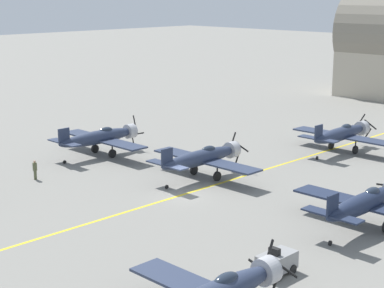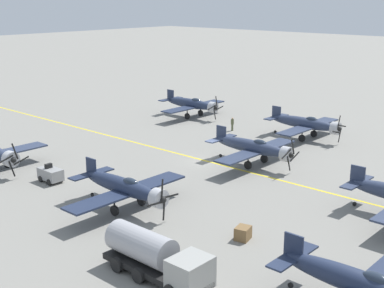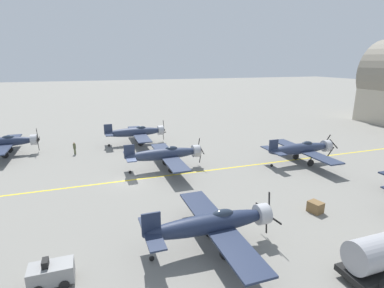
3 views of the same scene
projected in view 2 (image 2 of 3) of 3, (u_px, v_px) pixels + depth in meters
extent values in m
plane|color=gray|center=(206.00, 161.00, 58.98)|extent=(400.00, 400.00, 0.00)
cube|color=yellow|center=(206.00, 161.00, 58.98)|extent=(0.30, 160.00, 0.01)
ellipsoid|color=#202B44|center=(356.00, 281.00, 30.06)|extent=(1.50, 9.50, 1.42)
ellipsoid|color=#232D3D|center=(376.00, 279.00, 29.18)|extent=(0.80, 1.70, 0.76)
cube|color=#202B44|center=(293.00, 256.00, 32.66)|extent=(4.40, 1.10, 0.12)
cube|color=#202B44|center=(294.00, 246.00, 32.48)|extent=(0.14, 1.30, 1.60)
cylinder|color=black|center=(291.00, 285.00, 33.23)|extent=(0.12, 0.36, 0.36)
cube|color=#2B354F|center=(357.00, 182.00, 45.72)|extent=(4.40, 1.10, 0.12)
cube|color=#2B354F|center=(358.00, 175.00, 45.54)|extent=(0.14, 1.30, 1.60)
cylinder|color=black|center=(355.00, 204.00, 46.29)|extent=(0.12, 0.36, 0.36)
ellipsoid|color=#2B354F|center=(303.00, 123.00, 67.84)|extent=(1.50, 9.50, 1.42)
cylinder|color=#B7B7BC|center=(336.00, 128.00, 64.98)|extent=(1.58, 0.90, 1.58)
ellipsoid|color=#232D3D|center=(312.00, 120.00, 66.96)|extent=(0.80, 1.70, 0.76)
cube|color=#2B354F|center=(309.00, 126.00, 67.44)|extent=(12.00, 2.10, 0.16)
cube|color=#2B354F|center=(276.00, 117.00, 70.43)|extent=(4.40, 1.10, 0.12)
cube|color=#2B354F|center=(276.00, 112.00, 70.26)|extent=(0.14, 1.30, 1.60)
sphere|color=black|center=(339.00, 129.00, 64.66)|extent=(0.56, 0.56, 0.56)
cube|color=black|center=(340.00, 135.00, 65.05)|extent=(0.59, 0.06, 1.73)
cube|color=black|center=(336.00, 132.00, 64.11)|extent=(1.73, 0.06, 0.59)
cube|color=black|center=(339.00, 123.00, 64.27)|extent=(0.59, 0.06, 1.73)
cube|color=black|center=(343.00, 126.00, 65.20)|extent=(1.73, 0.06, 0.59)
cylinder|color=black|center=(314.00, 129.00, 68.69)|extent=(0.14, 0.14, 1.26)
cylinder|color=black|center=(314.00, 134.00, 68.86)|extent=(0.22, 0.90, 0.90)
cylinder|color=black|center=(302.00, 133.00, 66.54)|extent=(0.14, 0.14, 1.26)
cylinder|color=black|center=(302.00, 138.00, 66.70)|extent=(0.22, 0.90, 0.90)
cylinder|color=black|center=(275.00, 132.00, 71.01)|extent=(0.12, 0.36, 0.36)
ellipsoid|color=#2B364F|center=(251.00, 146.00, 57.18)|extent=(1.50, 9.50, 1.42)
cylinder|color=#B7B7BC|center=(287.00, 154.00, 54.32)|extent=(1.58, 0.90, 1.58)
ellipsoid|color=#232D3D|center=(260.00, 143.00, 56.30)|extent=(0.80, 1.70, 0.76)
cube|color=#2B364F|center=(257.00, 151.00, 56.78)|extent=(12.00, 2.10, 0.16)
cube|color=#2B364F|center=(221.00, 138.00, 59.77)|extent=(4.40, 1.10, 0.12)
cube|color=#2B364F|center=(221.00, 133.00, 59.60)|extent=(0.14, 1.30, 1.60)
sphere|color=black|center=(291.00, 155.00, 54.00)|extent=(0.56, 0.56, 0.56)
cube|color=black|center=(293.00, 147.00, 54.00)|extent=(0.75, 0.06, 1.69)
cube|color=black|center=(295.00, 156.00, 54.67)|extent=(1.69, 0.06, 0.75)
cube|color=black|center=(289.00, 164.00, 53.99)|extent=(0.75, 0.06, 1.69)
cube|color=black|center=(287.00, 154.00, 53.33)|extent=(1.69, 0.06, 0.75)
cylinder|color=black|center=(264.00, 153.00, 58.03)|extent=(0.14, 0.14, 1.26)
cylinder|color=black|center=(264.00, 159.00, 58.20)|extent=(0.22, 0.90, 0.90)
cylinder|color=black|center=(248.00, 159.00, 55.88)|extent=(0.14, 0.14, 1.26)
cylinder|color=black|center=(248.00, 165.00, 56.04)|extent=(0.22, 0.90, 0.90)
cylinder|color=black|center=(220.00, 156.00, 60.35)|extent=(0.12, 0.36, 0.36)
cylinder|color=#B7B7BC|center=(11.00, 159.00, 52.69)|extent=(1.58, 0.90, 1.58)
sphere|color=black|center=(13.00, 160.00, 52.36)|extent=(0.56, 0.56, 0.56)
cube|color=black|center=(21.00, 161.00, 53.03)|extent=(1.72, 0.06, 0.62)
cube|color=black|center=(12.00, 169.00, 52.41)|extent=(0.62, 0.06, 1.72)
cube|color=black|center=(5.00, 160.00, 51.70)|extent=(1.72, 0.06, 0.62)
cube|color=black|center=(15.00, 151.00, 52.31)|extent=(0.62, 0.06, 1.72)
cylinder|color=black|center=(6.00, 158.00, 56.39)|extent=(0.14, 0.14, 1.26)
cylinder|color=black|center=(7.00, 164.00, 56.56)|extent=(0.22, 0.90, 0.90)
ellipsoid|color=#202A44|center=(122.00, 186.00, 45.29)|extent=(1.50, 9.50, 1.42)
cylinder|color=#B7B7BC|center=(159.00, 198.00, 42.43)|extent=(1.57, 0.90, 1.58)
ellipsoid|color=#232D3D|center=(130.00, 182.00, 44.41)|extent=(0.80, 1.70, 0.76)
cube|color=#202A44|center=(128.00, 191.00, 44.89)|extent=(12.00, 2.10, 0.16)
cube|color=#202A44|center=(92.00, 174.00, 47.88)|extent=(4.40, 1.10, 0.12)
cube|color=#202A44|center=(91.00, 167.00, 47.71)|extent=(0.14, 1.30, 1.60)
sphere|color=black|center=(163.00, 200.00, 42.10)|extent=(0.56, 0.56, 0.56)
cube|color=black|center=(171.00, 196.00, 42.71)|extent=(1.76, 0.06, 0.30)
cube|color=black|center=(164.00, 210.00, 42.40)|extent=(0.30, 0.06, 1.76)
cube|color=black|center=(155.00, 204.00, 41.50)|extent=(1.76, 0.06, 0.30)
cube|color=black|center=(162.00, 190.00, 41.81)|extent=(0.30, 0.06, 1.76)
cylinder|color=black|center=(141.00, 194.00, 46.13)|extent=(0.14, 0.14, 1.26)
cylinder|color=black|center=(141.00, 201.00, 46.30)|extent=(0.22, 0.90, 0.90)
cylinder|color=black|center=(114.00, 203.00, 43.98)|extent=(0.14, 0.14, 1.26)
cylinder|color=black|center=(115.00, 211.00, 44.15)|extent=(0.22, 0.90, 0.90)
cylinder|color=black|center=(92.00, 195.00, 48.46)|extent=(0.12, 0.36, 0.36)
ellipsoid|color=#242E47|center=(190.00, 103.00, 80.17)|extent=(1.50, 9.50, 1.42)
cylinder|color=#B7B7BC|center=(213.00, 107.00, 77.30)|extent=(1.58, 0.90, 1.58)
ellipsoid|color=#232D3D|center=(196.00, 101.00, 79.28)|extent=(0.80, 1.70, 0.76)
cube|color=#242E47|center=(194.00, 106.00, 79.77)|extent=(12.00, 2.10, 0.16)
cube|color=#242E47|center=(171.00, 99.00, 82.76)|extent=(4.40, 1.10, 0.12)
cube|color=#242E47|center=(171.00, 95.00, 82.58)|extent=(0.14, 1.30, 1.60)
sphere|color=black|center=(216.00, 108.00, 76.98)|extent=(0.56, 0.56, 0.56)
cube|color=black|center=(219.00, 108.00, 77.64)|extent=(1.74, 0.06, 0.50)
cube|color=black|center=(215.00, 114.00, 77.08)|extent=(0.50, 0.06, 1.74)
cube|color=black|center=(212.00, 107.00, 76.32)|extent=(1.74, 0.06, 0.50)
cube|color=black|center=(216.00, 102.00, 76.88)|extent=(0.50, 0.06, 1.74)
cylinder|color=black|center=(200.00, 109.00, 81.01)|extent=(0.14, 0.14, 1.26)
cylinder|color=black|center=(200.00, 113.00, 81.18)|extent=(0.22, 0.90, 0.90)
cylinder|color=black|center=(187.00, 112.00, 78.86)|extent=(0.14, 0.14, 1.26)
cylinder|color=black|center=(187.00, 116.00, 79.03)|extent=(0.22, 0.90, 0.90)
cylinder|color=black|center=(170.00, 112.00, 83.33)|extent=(0.12, 0.36, 0.36)
cube|color=black|center=(156.00, 269.00, 34.31)|extent=(2.25, 8.00, 0.40)
cube|color=#999993|center=(190.00, 273.00, 32.19)|extent=(2.50, 2.08, 2.00)
cylinder|color=#9E9EA3|center=(141.00, 244.00, 34.81)|extent=(2.10, 4.96, 2.10)
cylinder|color=black|center=(197.00, 277.00, 33.60)|extent=(0.30, 1.00, 1.00)
cylinder|color=black|center=(165.00, 262.00, 35.45)|extent=(0.30, 1.00, 1.00)
cylinder|color=black|center=(138.00, 276.00, 33.75)|extent=(0.30, 1.00, 1.00)
cylinder|color=black|center=(143.00, 253.00, 36.79)|extent=(0.30, 1.00, 1.00)
cylinder|color=black|center=(117.00, 265.00, 35.09)|extent=(0.30, 1.00, 1.00)
cube|color=gray|center=(51.00, 174.00, 52.15)|extent=(1.40, 2.60, 1.10)
cube|color=black|center=(48.00, 166.00, 52.11)|extent=(0.70, 0.36, 0.44)
cylinder|color=black|center=(61.00, 179.00, 52.31)|extent=(0.20, 0.60, 0.60)
cylinder|color=black|center=(49.00, 182.00, 51.33)|extent=(0.20, 0.60, 0.60)
cylinder|color=black|center=(53.00, 176.00, 53.23)|extent=(0.20, 0.60, 0.60)
cylinder|color=black|center=(41.00, 179.00, 52.25)|extent=(0.20, 0.60, 0.60)
cylinder|color=#515638|center=(232.00, 128.00, 72.21)|extent=(0.27, 0.27, 0.87)
cylinder|color=#515638|center=(232.00, 122.00, 72.00)|extent=(0.40, 0.40, 0.73)
sphere|color=tan|center=(232.00, 118.00, 71.87)|extent=(0.24, 0.24, 0.24)
cube|color=brown|center=(243.00, 233.00, 39.81)|extent=(1.40, 1.26, 1.00)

